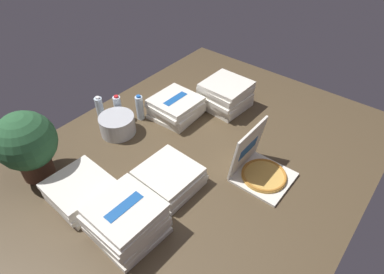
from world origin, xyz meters
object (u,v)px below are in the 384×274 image
Objects in this scene: pizza_stack_left_mid at (170,178)px; ice_bucket at (117,125)px; pizza_stack_left_far at (81,190)px; open_pizza_box at (260,169)px; pizza_stack_left_near at (225,95)px; water_bottle_0 at (140,108)px; pizza_stack_center_far at (176,108)px; water_bottle_2 at (100,109)px; water_bottle_1 at (118,108)px; potted_plant at (27,143)px; pizza_stack_right_near at (126,221)px.

ice_bucket is at bearing 77.46° from pizza_stack_left_mid.
pizza_stack_left_far is 1.41× the size of ice_bucket.
open_pizza_box reaches higher than pizza_stack_left_near.
pizza_stack_left_mid is at bearing -40.30° from pizza_stack_left_far.
ice_bucket is 0.27m from water_bottle_0.
pizza_stack_center_far is 0.96× the size of pizza_stack_left_near.
pizza_stack_left_far is at bearing -137.82° from water_bottle_2.
water_bottle_0 is at bearing 59.88° from pizza_stack_left_mid.
water_bottle_1 reaches higher than ice_bucket.
water_bottle_2 is at bearing 79.12° from pizza_stack_left_mid.
pizza_stack_center_far is at bearing 37.93° from pizza_stack_left_mid.
open_pizza_box is 1.37m from water_bottle_1.
potted_plant is at bearing -176.31° from water_bottle_1.
pizza_stack_right_near is at bearing -128.86° from water_bottle_1.
water_bottle_0 is at bearing 20.75° from pizza_stack_left_far.
pizza_stack_center_far is 0.84m from pizza_stack_left_mid.
ice_bucket reaches higher than pizza_stack_left_mid.
pizza_stack_left_mid is at bearing 136.73° from open_pizza_box.
pizza_stack_center_far is at bearing -46.17° from water_bottle_2.
water_bottle_2 is at bearing 58.37° from pizza_stack_right_near.
open_pizza_box is at bearing -100.19° from pizza_stack_center_far.
open_pizza_box is 0.67m from pizza_stack_left_mid.
pizza_stack_center_far is 0.33m from water_bottle_0.
pizza_stack_right_near reaches higher than pizza_stack_left_mid.
pizza_stack_center_far reaches higher than pizza_stack_left_mid.
potted_plant is at bearing 160.00° from pizza_stack_left_near.
pizza_stack_right_near is (-0.47, -0.07, 0.06)m from pizza_stack_left_mid.
open_pizza_box is 0.95× the size of pizza_stack_right_near.
pizza_stack_left_far is 0.47m from pizza_stack_right_near.
pizza_stack_left_near reaches higher than water_bottle_1.
potted_plant is (-0.97, 0.09, 0.19)m from water_bottle_0.
pizza_stack_left_far is at bearing -159.25° from water_bottle_0.
pizza_stack_center_far is 1.27m from potted_plant.
water_bottle_2 is 0.45× the size of potted_plant.
water_bottle_1 is at bearing 133.40° from pizza_stack_center_far.
pizza_stack_left_near is (0.41, -0.26, 0.04)m from pizza_stack_center_far.
pizza_stack_left_mid is 1.73× the size of water_bottle_0.
pizza_stack_center_far is at bearing -44.63° from water_bottle_0.
water_bottle_0 is (0.43, 0.75, 0.04)m from pizza_stack_left_mid.
water_bottle_1 is at bearing 130.11° from water_bottle_0.
pizza_stack_left_mid is 0.77m from ice_bucket.
pizza_stack_right_near reaches higher than water_bottle_0.
open_pizza_box is 0.92× the size of pizza_stack_left_near.
pizza_stack_left_far is at bearing 90.77° from pizza_stack_right_near.
open_pizza_box is at bearing -41.84° from pizza_stack_left_far.
pizza_stack_left_near is at bearing -20.00° from potted_plant.
pizza_stack_left_near is 1.57m from pizza_stack_right_near.
pizza_stack_left_near is at bearing 13.28° from pizza_stack_left_mid.
ice_bucket is at bearing -134.38° from water_bottle_1.
pizza_stack_left_far is 0.90m from water_bottle_2.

